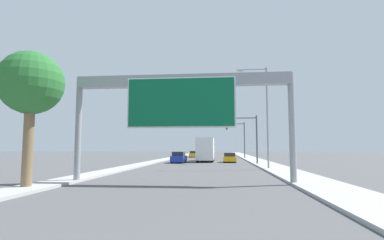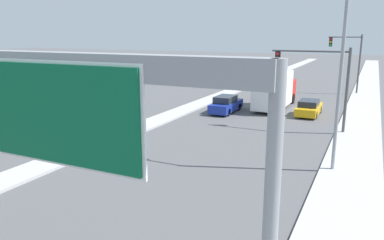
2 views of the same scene
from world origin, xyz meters
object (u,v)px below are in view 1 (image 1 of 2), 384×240
at_px(traffic_light_near_intersection, 242,131).
at_px(sign_gantry, 181,96).
at_px(truck_box_primary, 206,150).
at_px(traffic_light_mid_block, 239,135).
at_px(car_near_center, 194,154).
at_px(palm_tree_foreground, 31,85).
at_px(street_lamp_right, 264,109).
at_px(car_near_left, 229,158).
at_px(car_mid_right, 179,158).

bearing_deg(traffic_light_near_intersection, sign_gantry, -103.84).
height_order(truck_box_primary, traffic_light_near_intersection, traffic_light_near_intersection).
distance_m(truck_box_primary, traffic_light_mid_block, 14.11).
height_order(car_near_center, palm_tree_foreground, palm_tree_foreground).
distance_m(sign_gantry, street_lamp_right, 13.56).
bearing_deg(sign_gantry, palm_tree_foreground, -157.77).
height_order(car_near_left, truck_box_primary, truck_box_primary).
bearing_deg(palm_tree_foreground, traffic_light_near_intersection, 61.72).
distance_m(traffic_light_near_intersection, traffic_light_mid_block, 20.02).
bearing_deg(palm_tree_foreground, car_near_left, 69.01).
xyz_separation_m(palm_tree_foreground, street_lamp_right, (14.03, 14.95, 0.45)).
distance_m(car_near_left, street_lamp_right, 15.03).
relative_size(car_near_left, street_lamp_right, 0.44).
xyz_separation_m(sign_gantry, street_lamp_right, (6.51, 11.88, 0.67)).
distance_m(truck_box_primary, street_lamp_right, 17.42).
xyz_separation_m(car_near_center, palm_tree_foreground, (-4.02, -50.11, 4.75)).
distance_m(car_mid_right, car_near_center, 23.44).
bearing_deg(car_near_center, truck_box_primary, -79.83).
relative_size(sign_gantry, palm_tree_foreground, 1.86).
xyz_separation_m(sign_gantry, car_mid_right, (-3.50, 23.60, -4.46)).
relative_size(sign_gantry, traffic_light_mid_block, 1.92).
relative_size(car_near_center, car_near_left, 1.00).
height_order(palm_tree_foreground, street_lamp_right, street_lamp_right).
bearing_deg(traffic_light_mid_block, truck_box_primary, -114.20).
xyz_separation_m(traffic_light_mid_block, street_lamp_right, (0.84, -28.25, 1.28)).
xyz_separation_m(car_near_center, car_near_left, (7.00, -21.39, -0.00)).
distance_m(sign_gantry, traffic_light_mid_block, 40.53).
bearing_deg(palm_tree_foreground, street_lamp_right, 46.83).
distance_m(sign_gantry, traffic_light_near_intersection, 20.75).
distance_m(car_mid_right, traffic_light_near_intersection, 9.78).
relative_size(traffic_light_near_intersection, palm_tree_foreground, 0.85).
relative_size(car_mid_right, car_near_left, 1.04).
bearing_deg(car_mid_right, truck_box_primary, 48.24).
bearing_deg(traffic_light_near_intersection, car_mid_right, 157.68).
relative_size(traffic_light_near_intersection, street_lamp_right, 0.61).
bearing_deg(traffic_light_mid_block, sign_gantry, -98.04).
distance_m(car_mid_right, truck_box_primary, 5.36).
relative_size(car_mid_right, palm_tree_foreground, 0.64).
distance_m(sign_gantry, car_near_center, 47.38).
distance_m(palm_tree_foreground, street_lamp_right, 20.51).
distance_m(car_near_center, palm_tree_foreground, 50.49).
relative_size(car_near_left, palm_tree_foreground, 0.62).
bearing_deg(street_lamp_right, car_near_left, 102.32).
height_order(traffic_light_mid_block, palm_tree_foreground, palm_tree_foreground).
bearing_deg(traffic_light_near_intersection, palm_tree_foreground, -118.28).
distance_m(car_near_left, truck_box_primary, 4.12).
bearing_deg(street_lamp_right, car_mid_right, 130.50).
xyz_separation_m(car_mid_right, truck_box_primary, (3.50, 3.92, 1.04)).
bearing_deg(sign_gantry, car_near_center, 94.26).
height_order(truck_box_primary, street_lamp_right, street_lamp_right).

